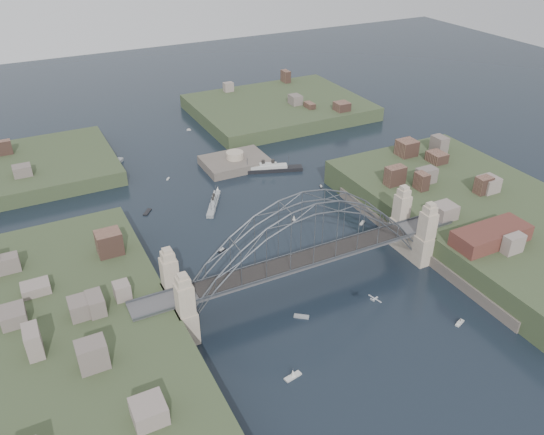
{
  "coord_description": "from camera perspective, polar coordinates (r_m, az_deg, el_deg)",
  "views": [
    {
      "loc": [
        -54.82,
        -89.9,
        82.21
      ],
      "look_at": [
        0.0,
        18.0,
        10.0
      ],
      "focal_mm": 36.03,
      "sensor_mm": 36.0,
      "label": 1
    }
  ],
  "objects": [
    {
      "name": "ground",
      "position": [
        133.58,
        3.53,
        -7.23
      ],
      "size": [
        500.0,
        500.0,
        0.0
      ],
      "primitive_type": "plane",
      "color": "black",
      "rests_on": "ground"
    },
    {
      "name": "bridge",
      "position": [
        126.37,
        3.7,
        -2.82
      ],
      "size": [
        84.0,
        13.8,
        24.6
      ],
      "color": "#4D4D50",
      "rests_on": "ground"
    },
    {
      "name": "shore_west",
      "position": [
        120.52,
        -21.51,
        -13.64
      ],
      "size": [
        50.5,
        90.0,
        12.0
      ],
      "color": "#334124",
      "rests_on": "ground"
    },
    {
      "name": "shore_east",
      "position": [
        164.61,
        21.1,
        -0.63
      ],
      "size": [
        50.5,
        90.0,
        12.0
      ],
      "color": "#334124",
      "rests_on": "ground"
    },
    {
      "name": "headland_nw",
      "position": [
        202.15,
        -24.59,
        4.04
      ],
      "size": [
        60.0,
        45.0,
        9.0
      ],
      "primitive_type": "cube",
      "color": "#334124",
      "rests_on": "ground"
    },
    {
      "name": "headland_ne",
      "position": [
        239.96,
        0.71,
        10.98
      ],
      "size": [
        70.0,
        55.0,
        9.5
      ],
      "primitive_type": "cube",
      "color": "#334124",
      "rests_on": "ground"
    },
    {
      "name": "fort_island",
      "position": [
        191.95,
        -3.86,
        5.28
      ],
      "size": [
        22.0,
        16.0,
        9.4
      ],
      "color": "#574E46",
      "rests_on": "ground"
    },
    {
      "name": "wharf_shed",
      "position": [
        144.01,
        21.91,
        -1.75
      ],
      "size": [
        20.0,
        8.0,
        4.0
      ],
      "primitive_type": "cube",
      "color": "#592D26",
      "rests_on": "shore_east"
    },
    {
      "name": "finger_pier",
      "position": [
        138.84,
        23.87,
        -8.26
      ],
      "size": [
        4.0,
        22.0,
        1.4
      ],
      "primitive_type": "cube",
      "color": "#4D4D50",
      "rests_on": "ground"
    },
    {
      "name": "naval_cruiser_near",
      "position": [
        167.28,
        -6.11,
        1.48
      ],
      "size": [
        9.68,
        14.7,
        4.73
      ],
      "color": "#919698",
      "rests_on": "ground"
    },
    {
      "name": "naval_cruiser_far",
      "position": [
        197.15,
        -16.35,
        5.11
      ],
      "size": [
        10.37,
        12.65,
        4.87
      ],
      "color": "#919698",
      "rests_on": "ground"
    },
    {
      "name": "ocean_liner",
      "position": [
        187.3,
        -0.41,
        5.09
      ],
      "size": [
        23.26,
        10.82,
        5.77
      ],
      "color": "black",
      "rests_on": "ground"
    },
    {
      "name": "aeroplane",
      "position": [
        118.43,
        10.65,
        -8.38
      ],
      "size": [
        1.93,
        3.41,
        0.5
      ],
      "color": "silver"
    },
    {
      "name": "small_boat_a",
      "position": [
        146.15,
        -5.3,
        -3.42
      ],
      "size": [
        2.39,
        1.57,
        1.43
      ],
      "color": "beige",
      "rests_on": "ground"
    },
    {
      "name": "small_boat_b",
      "position": [
        158.36,
        2.3,
        -0.07
      ],
      "size": [
        1.73,
        1.81,
        2.38
      ],
      "color": "beige",
      "rests_on": "ground"
    },
    {
      "name": "small_boat_c",
      "position": [
        124.92,
        3.09,
        -10.3
      ],
      "size": [
        3.39,
        2.96,
        0.45
      ],
      "color": "beige",
      "rests_on": "ground"
    },
    {
      "name": "small_boat_d",
      "position": [
        177.66,
        5.13,
        3.23
      ],
      "size": [
        1.27,
        1.97,
        1.43
      ],
      "color": "beige",
      "rests_on": "ground"
    },
    {
      "name": "small_boat_e",
      "position": [
        167.08,
        -12.89,
        0.55
      ],
      "size": [
        3.41,
        3.88,
        0.45
      ],
      "color": "beige",
      "rests_on": "ground"
    },
    {
      "name": "small_boat_f",
      "position": [
        174.56,
        -5.7,
        2.93
      ],
      "size": [
        1.79,
        1.42,
        2.38
      ],
      "color": "beige",
      "rests_on": "ground"
    },
    {
      "name": "small_boat_g",
      "position": [
        129.87,
        19.03,
        -10.35
      ],
      "size": [
        2.83,
        1.77,
        1.43
      ],
      "color": "beige",
      "rests_on": "ground"
    },
    {
      "name": "small_boat_h",
      "position": [
        185.51,
        -10.81,
        3.99
      ],
      "size": [
        1.47,
        1.76,
        0.45
      ],
      "color": "beige",
      "rests_on": "ground"
    },
    {
      "name": "small_boat_i",
      "position": [
        159.53,
        9.39,
        -0.59
      ],
      "size": [
        2.59,
        2.15,
        0.45
      ],
      "color": "beige",
      "rests_on": "ground"
    },
    {
      "name": "small_boat_j",
      "position": [
        111.71,
        2.2,
        -16.1
      ],
      "size": [
        3.82,
        1.83,
        2.38
      ],
      "color": "beige",
      "rests_on": "ground"
    },
    {
      "name": "small_boat_k",
      "position": [
        224.37,
        -8.68,
        9.05
      ],
      "size": [
        1.67,
        1.37,
        1.43
      ],
      "color": "beige",
      "rests_on": "ground"
    }
  ]
}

